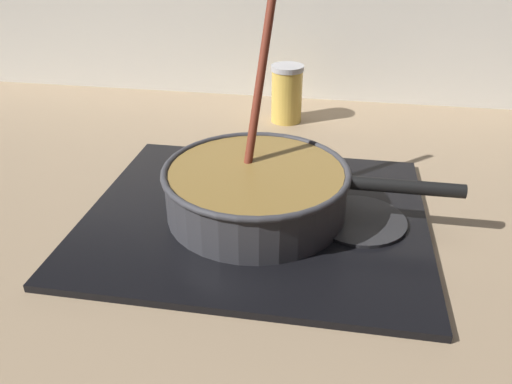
% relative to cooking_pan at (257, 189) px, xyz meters
% --- Properties ---
extents(ground, '(2.40, 1.60, 0.04)m').
position_rel_cooking_pan_xyz_m(ground, '(-0.10, -0.15, -0.08)').
color(ground, '#9E8466').
extents(hob_plate, '(0.56, 0.48, 0.01)m').
position_rel_cooking_pan_xyz_m(hob_plate, '(-0.00, -0.00, -0.05)').
color(hob_plate, black).
rests_on(hob_plate, ground).
extents(burner_ring, '(0.21, 0.21, 0.01)m').
position_rel_cooking_pan_xyz_m(burner_ring, '(-0.00, -0.00, -0.04)').
color(burner_ring, '#592D0C').
rests_on(burner_ring, hob_plate).
extents(spare_burner, '(0.15, 0.15, 0.01)m').
position_rel_cooking_pan_xyz_m(spare_burner, '(0.17, -0.00, -0.04)').
color(spare_burner, '#262628').
rests_on(spare_burner, hob_plate).
extents(cooking_pan, '(0.48, 0.31, 0.32)m').
position_rel_cooking_pan_xyz_m(cooking_pan, '(0.00, 0.00, 0.00)').
color(cooking_pan, '#38383D').
rests_on(cooking_pan, hob_plate).
extents(condiment_jar, '(0.08, 0.08, 0.14)m').
position_rel_cooking_pan_xyz_m(condiment_jar, '(-0.00, 0.46, 0.01)').
color(condiment_jar, gold).
rests_on(condiment_jar, ground).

